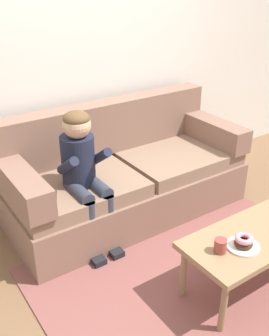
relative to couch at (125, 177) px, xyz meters
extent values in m
plane|color=brown|center=(-0.05, -0.85, -0.35)|extent=(10.00, 10.00, 0.00)
cube|color=silver|center=(-0.05, 0.55, 1.05)|extent=(8.00, 0.10, 2.80)
cube|color=brown|center=(-0.05, -1.10, -0.34)|extent=(2.26, 1.77, 0.01)
cube|color=#846051|center=(0.00, -0.05, -0.16)|extent=(2.11, 0.90, 0.38)
cube|color=#896B56|center=(-0.53, -0.10, 0.09)|extent=(1.02, 0.74, 0.12)
cube|color=#896B56|center=(0.53, -0.10, 0.09)|extent=(1.02, 0.74, 0.12)
cube|color=#846051|center=(0.00, 0.30, 0.39)|extent=(2.11, 0.20, 0.47)
cube|color=#846051|center=(-0.96, -0.05, 0.26)|extent=(0.20, 0.90, 0.22)
cube|color=#846051|center=(0.96, -0.05, 0.26)|extent=(0.20, 0.90, 0.22)
cube|color=#937551|center=(0.14, -1.32, 0.07)|extent=(0.95, 0.49, 0.04)
cylinder|color=#937551|center=(-0.27, -1.50, -0.15)|extent=(0.04, 0.04, 0.40)
cylinder|color=#937551|center=(-0.27, -1.13, -0.15)|extent=(0.04, 0.04, 0.40)
cylinder|color=#937551|center=(0.56, -1.13, -0.15)|extent=(0.04, 0.04, 0.40)
cylinder|color=#1E2338|center=(-0.51, -0.13, 0.35)|extent=(0.26, 0.26, 0.40)
sphere|color=#DBAD89|center=(-0.51, -0.15, 0.65)|extent=(0.21, 0.21, 0.21)
ellipsoid|color=brown|center=(-0.51, -0.15, 0.70)|extent=(0.20, 0.20, 0.12)
cylinder|color=#333847|center=(-0.59, -0.28, 0.16)|extent=(0.11, 0.30, 0.11)
cylinder|color=#333847|center=(-0.59, -0.43, -0.07)|extent=(0.09, 0.09, 0.44)
cube|color=black|center=(-0.59, -0.48, -0.32)|extent=(0.10, 0.20, 0.06)
cylinder|color=#1E2338|center=(-0.64, -0.24, 0.39)|extent=(0.07, 0.29, 0.23)
cylinder|color=#333847|center=(-0.43, -0.28, 0.16)|extent=(0.11, 0.30, 0.11)
cylinder|color=#333847|center=(-0.43, -0.43, -0.07)|extent=(0.09, 0.09, 0.44)
cube|color=black|center=(-0.43, -0.48, -0.32)|extent=(0.10, 0.20, 0.06)
cylinder|color=#1E2338|center=(-0.37, -0.24, 0.39)|extent=(0.07, 0.29, 0.23)
cylinder|color=white|center=(0.01, -1.36, 0.10)|extent=(0.21, 0.21, 0.01)
torus|color=#422619|center=(0.01, -1.36, 0.12)|extent=(0.16, 0.16, 0.04)
torus|color=pink|center=(0.01, -1.36, 0.16)|extent=(0.16, 0.16, 0.04)
cylinder|color=#993D38|center=(-0.14, -1.31, 0.14)|extent=(0.08, 0.08, 0.09)
camera|label=1|loc=(-1.69, -2.63, 1.67)|focal=42.21mm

